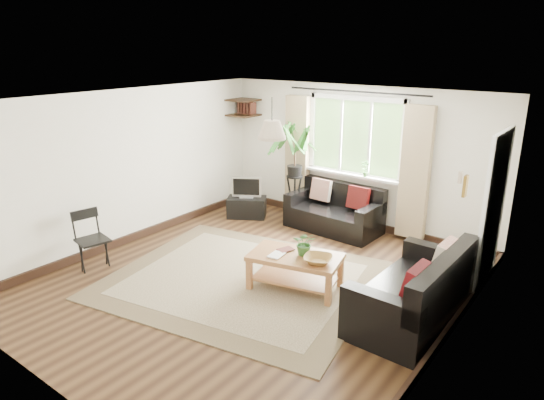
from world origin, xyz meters
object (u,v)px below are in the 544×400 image
Objects in this scene: sofa_back at (334,209)px; coffee_table at (295,272)px; tv_stand at (247,207)px; palm_stand at (295,172)px; sofa_right at (412,287)px; folding_chair at (93,241)px.

coffee_table is at bearing -70.13° from sofa_back.
palm_stand is at bearing -0.86° from tv_stand.
sofa_back is 1.65m from tv_stand.
tv_stand is at bearing -110.59° from sofa_right.
sofa_right reaches higher than coffee_table.
palm_stand reaches higher than sofa_back.
folding_chair is (-1.08, -3.38, -0.45)m from palm_stand.
coffee_table is (0.66, -2.11, -0.13)m from sofa_back.
folding_chair is at bearing -68.95° from sofa_right.
tv_stand is (-1.59, -0.39, -0.18)m from sofa_back.
sofa_right is (2.12, -1.91, 0.04)m from sofa_back.
palm_stand reaches higher than tv_stand.
sofa_back is at bearing -18.56° from folding_chair.
sofa_right is at bearing -39.39° from sofa_back.
palm_stand is (-0.85, 0.05, 0.50)m from sofa_back.
folding_chair is at bearing -154.72° from coffee_table.
sofa_back is 2.22m from coffee_table.
sofa_back is 1.87× the size of folding_chair.
sofa_right is at bearing -33.52° from palm_stand.
sofa_back is 2.28× the size of tv_stand.
tv_stand is 0.39× the size of palm_stand.
sofa_back reaches higher than tv_stand.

